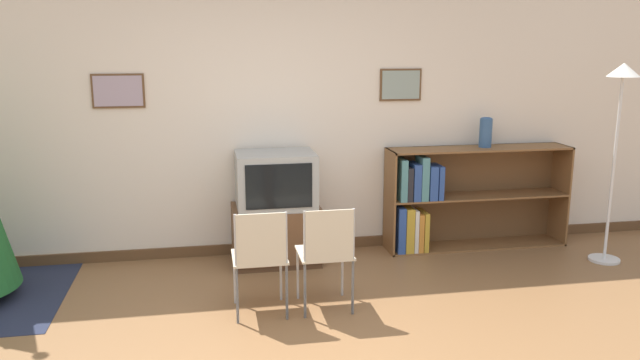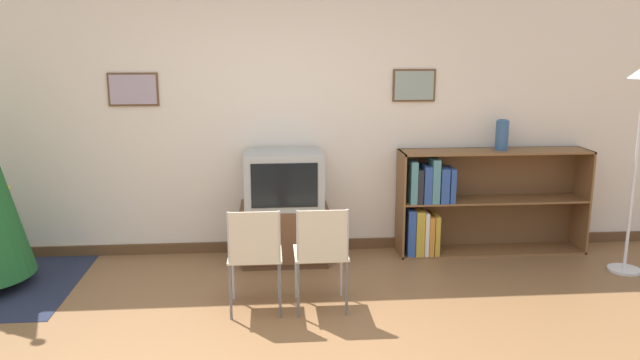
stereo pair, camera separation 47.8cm
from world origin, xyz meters
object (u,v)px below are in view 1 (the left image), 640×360
at_px(television, 276,180).
at_px(folding_chair_left, 260,256).
at_px(tv_console, 276,234).
at_px(vase, 486,132).
at_px(folding_chair_right, 327,252).
at_px(standing_lamp, 619,111).
at_px(bookshelf, 446,200).

height_order(television, folding_chair_left, television).
xyz_separation_m(tv_console, vase, (2.06, 0.12, 0.88)).
bearing_deg(folding_chair_right, standing_lamp, 12.60).
relative_size(vase, standing_lamp, 0.16).
bearing_deg(television, bookshelf, 3.69).
distance_m(tv_console, television, 0.51).
bearing_deg(tv_console, folding_chair_right, -77.83).
relative_size(tv_console, folding_chair_left, 0.98).
height_order(television, standing_lamp, standing_lamp).
bearing_deg(folding_chair_left, tv_console, 77.83).
bearing_deg(tv_console, folding_chair_left, -102.17).
bearing_deg(vase, folding_chair_left, -151.29).
xyz_separation_m(bookshelf, vase, (0.38, 0.01, 0.66)).
xyz_separation_m(television, folding_chair_right, (0.25, -1.14, -0.31)).
xyz_separation_m(bookshelf, standing_lamp, (1.33, -0.63, 0.91)).
bearing_deg(tv_console, standing_lamp, -9.96).
xyz_separation_m(tv_console, standing_lamp, (3.01, -0.53, 1.13)).
relative_size(tv_console, folding_chair_right, 0.98).
relative_size(tv_console, television, 1.13).
bearing_deg(vase, bookshelf, -178.21).
distance_m(television, bookshelf, 1.71).
height_order(bookshelf, standing_lamp, standing_lamp).
height_order(vase, standing_lamp, standing_lamp).
distance_m(television, folding_chair_left, 1.21).
height_order(tv_console, vase, vase).
bearing_deg(folding_chair_left, television, 77.80).
bearing_deg(vase, standing_lamp, -34.26).
relative_size(bookshelf, vase, 6.26).
relative_size(folding_chair_right, bookshelf, 0.45).
height_order(folding_chair_right, vase, vase).
height_order(bookshelf, vase, vase).
bearing_deg(television, standing_lamp, -9.91).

